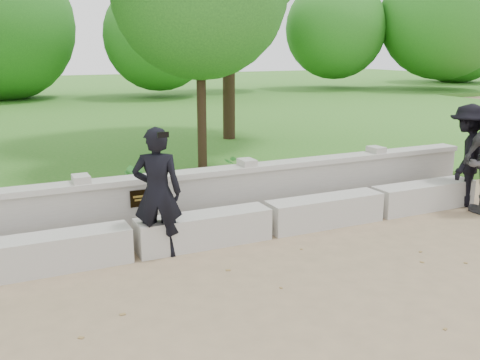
{
  "coord_description": "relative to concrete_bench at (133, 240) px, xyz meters",
  "views": [
    {
      "loc": [
        -1.55,
        -4.66,
        2.68
      ],
      "look_at": [
        1.57,
        1.95,
        0.86
      ],
      "focal_mm": 40.0,
      "sensor_mm": 36.0,
      "label": 1
    }
  ],
  "objects": [
    {
      "name": "parapet_wall",
      "position": [
        0.0,
        0.7,
        0.24
      ],
      "size": [
        12.5,
        0.35,
        0.9
      ],
      "color": "#B1AFA7",
      "rests_on": "ground"
    },
    {
      "name": "ground",
      "position": [
        -0.0,
        -1.9,
        -0.22
      ],
      "size": [
        80.0,
        80.0,
        0.0
      ],
      "primitive_type": "plane",
      "color": "#947D5B",
      "rests_on": "ground"
    },
    {
      "name": "concrete_bench",
      "position": [
        0.0,
        0.0,
        0.0
      ],
      "size": [
        11.9,
        0.45,
        0.45
      ],
      "color": "beige",
      "rests_on": "ground"
    },
    {
      "name": "shrub_b",
      "position": [
        0.41,
        1.4,
        0.35
      ],
      "size": [
        0.45,
        0.45,
        0.64
      ],
      "primitive_type": "imported",
      "rotation": [
        0.0,
        0.0,
        2.39
      ],
      "color": "#2E7C2A",
      "rests_on": "lawn"
    },
    {
      "name": "man_main",
      "position": [
        0.32,
        -0.1,
        0.63
      ],
      "size": [
        0.74,
        0.69,
        1.72
      ],
      "color": "black",
      "rests_on": "ground"
    },
    {
      "name": "visitor_mid",
      "position": [
        5.8,
        -0.1,
        0.65
      ],
      "size": [
        1.31,
        1.17,
        1.76
      ],
      "color": "black",
      "rests_on": "ground"
    },
    {
      "name": "lawn",
      "position": [
        -0.0,
        12.1,
        -0.1
      ],
      "size": [
        40.0,
        22.0,
        0.25
      ],
      "primitive_type": "cube",
      "color": "#2A731A",
      "rests_on": "ground"
    },
    {
      "name": "shrub_c",
      "position": [
        2.23,
        1.4,
        0.33
      ],
      "size": [
        0.69,
        0.65,
        0.61
      ],
      "primitive_type": "imported",
      "rotation": [
        0.0,
        0.0,
        3.54
      ],
      "color": "#2E7C2A",
      "rests_on": "lawn"
    }
  ]
}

